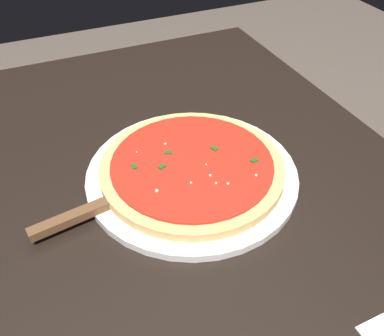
% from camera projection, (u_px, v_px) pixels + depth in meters
% --- Properties ---
extents(restaurant_table, '(1.11, 0.82, 0.73)m').
position_uv_depth(restaurant_table, '(180.00, 240.00, 0.76)').
color(restaurant_table, black).
rests_on(restaurant_table, ground_plane).
extents(serving_plate, '(0.35, 0.35, 0.01)m').
position_uv_depth(serving_plate, '(192.00, 174.00, 0.70)').
color(serving_plate, white).
rests_on(serving_plate, restaurant_table).
extents(pizza, '(0.31, 0.31, 0.02)m').
position_uv_depth(pizza, '(192.00, 167.00, 0.69)').
color(pizza, '#DBB26B').
rests_on(pizza, serving_plate).
extents(pizza_server, '(0.08, 0.22, 0.01)m').
position_uv_depth(pizza_server, '(98.00, 208.00, 0.63)').
color(pizza_server, silver).
rests_on(pizza_server, serving_plate).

